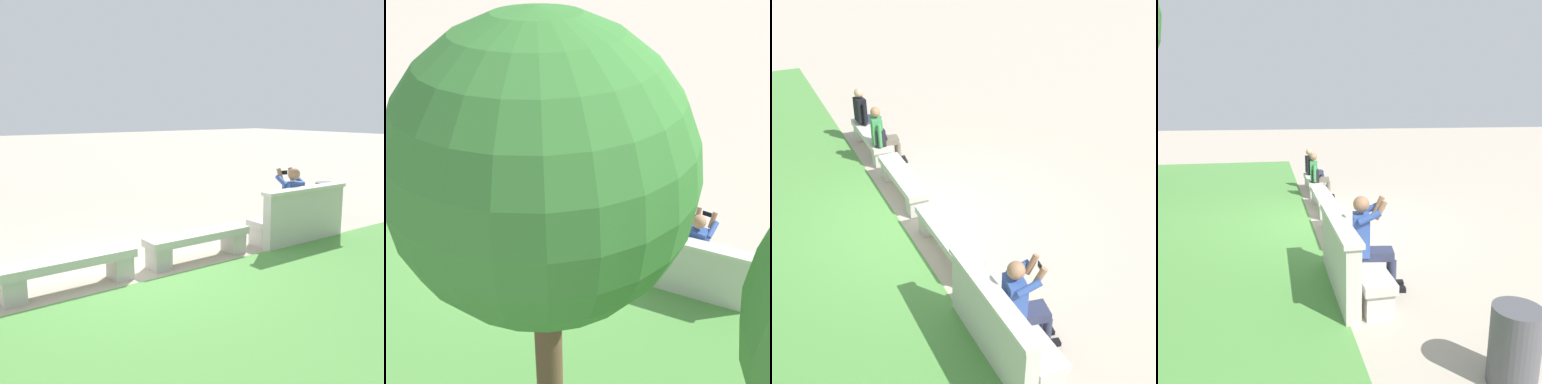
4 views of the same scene
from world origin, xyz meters
The scene contains 11 objects.
ground_plane centered at (0.00, 0.00, 0.00)m, with size 80.00×80.00×0.00m, color #B2A593.
bench_main centered at (-3.15, 0.00, 0.30)m, with size 1.82×0.40×0.45m.
bench_near centered at (-1.05, 0.00, 0.30)m, with size 1.82×0.40×0.45m.
bench_mid centered at (1.05, 0.00, 0.30)m, with size 1.82×0.40×0.45m.
bench_far centered at (3.15, 0.00, 0.30)m, with size 1.82×0.40×0.45m.
backrest_wall_with_plaque centered at (-3.15, 0.34, 0.52)m, with size 1.94×0.24×1.01m.
person_photographer centered at (-3.19, -0.08, 0.74)m, with size 0.52×0.77×1.32m.
person_distant centered at (2.46, -0.07, 0.67)m, with size 0.48×0.70×1.26m.
person_companion centered at (3.73, -0.07, 0.67)m, with size 0.48×0.69×1.26m.
backpack centered at (2.42, 0.01, 0.63)m, with size 0.28×0.24×0.43m.
trash_bin centered at (-5.24, -0.87, 0.38)m, with size 0.44×0.44×0.75m, color #4C4C51.
Camera 4 is at (-7.82, 1.17, 2.43)m, focal length 35.00 mm.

